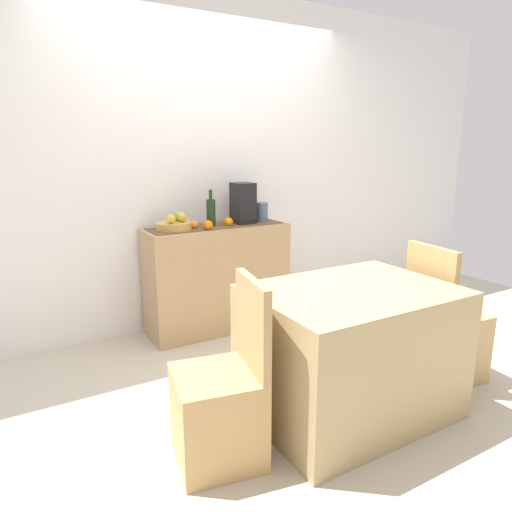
{
  "coord_description": "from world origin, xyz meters",
  "views": [
    {
      "loc": [
        -1.57,
        -2.37,
        1.5
      ],
      "look_at": [
        0.0,
        0.34,
        0.74
      ],
      "focal_mm": 32.11,
      "sensor_mm": 36.0,
      "label": 1
    }
  ],
  "objects_px": {
    "coffee_maker": "(243,203)",
    "chair_by_corner": "(444,339)",
    "sideboard_console": "(217,278)",
    "ceramic_vase": "(262,212)",
    "dining_table": "(350,351)",
    "chair_near_window": "(221,408)",
    "fruit_bowl": "(174,226)",
    "wine_bottle": "(211,212)"
  },
  "relations": [
    {
      "from": "coffee_maker",
      "to": "chair_by_corner",
      "type": "height_order",
      "value": "coffee_maker"
    },
    {
      "from": "sideboard_console",
      "to": "ceramic_vase",
      "type": "xyz_separation_m",
      "value": [
        0.43,
        0.0,
        0.52
      ]
    },
    {
      "from": "coffee_maker",
      "to": "dining_table",
      "type": "bearing_deg",
      "value": -95.04
    },
    {
      "from": "chair_near_window",
      "to": "fruit_bowl",
      "type": "bearing_deg",
      "value": 77.1
    },
    {
      "from": "chair_near_window",
      "to": "ceramic_vase",
      "type": "bearing_deg",
      "value": 53.22
    },
    {
      "from": "wine_bottle",
      "to": "chair_near_window",
      "type": "distance_m",
      "value": 1.79
    },
    {
      "from": "wine_bottle",
      "to": "chair_by_corner",
      "type": "xyz_separation_m",
      "value": [
        0.97,
        -1.5,
        -0.72
      ]
    },
    {
      "from": "dining_table",
      "to": "chair_near_window",
      "type": "xyz_separation_m",
      "value": [
        -0.81,
        -0.0,
        -0.1
      ]
    },
    {
      "from": "ceramic_vase",
      "to": "coffee_maker",
      "type": "bearing_deg",
      "value": 180.0
    },
    {
      "from": "wine_bottle",
      "to": "chair_near_window",
      "type": "height_order",
      "value": "wine_bottle"
    },
    {
      "from": "wine_bottle",
      "to": "coffee_maker",
      "type": "distance_m",
      "value": 0.29
    },
    {
      "from": "chair_near_window",
      "to": "wine_bottle",
      "type": "bearing_deg",
      "value": 66.47
    },
    {
      "from": "wine_bottle",
      "to": "chair_by_corner",
      "type": "relative_size",
      "value": 0.33
    },
    {
      "from": "fruit_bowl",
      "to": "chair_by_corner",
      "type": "distance_m",
      "value": 2.07
    },
    {
      "from": "sideboard_console",
      "to": "ceramic_vase",
      "type": "height_order",
      "value": "ceramic_vase"
    },
    {
      "from": "wine_bottle",
      "to": "coffee_maker",
      "type": "bearing_deg",
      "value": -0.0
    },
    {
      "from": "dining_table",
      "to": "chair_near_window",
      "type": "distance_m",
      "value": 0.82
    },
    {
      "from": "fruit_bowl",
      "to": "chair_near_window",
      "type": "bearing_deg",
      "value": -102.9
    },
    {
      "from": "dining_table",
      "to": "coffee_maker",
      "type": "bearing_deg",
      "value": 84.96
    },
    {
      "from": "dining_table",
      "to": "chair_near_window",
      "type": "bearing_deg",
      "value": -179.79
    },
    {
      "from": "wine_bottle",
      "to": "coffee_maker",
      "type": "xyz_separation_m",
      "value": [
        0.29,
        -0.0,
        0.05
      ]
    },
    {
      "from": "fruit_bowl",
      "to": "chair_by_corner",
      "type": "relative_size",
      "value": 0.3
    },
    {
      "from": "sideboard_console",
      "to": "chair_by_corner",
      "type": "height_order",
      "value": "chair_by_corner"
    },
    {
      "from": "fruit_bowl",
      "to": "coffee_maker",
      "type": "xyz_separation_m",
      "value": [
        0.6,
        0.0,
        0.13
      ]
    },
    {
      "from": "chair_by_corner",
      "to": "dining_table",
      "type": "bearing_deg",
      "value": -179.88
    },
    {
      "from": "coffee_maker",
      "to": "dining_table",
      "type": "height_order",
      "value": "coffee_maker"
    },
    {
      "from": "fruit_bowl",
      "to": "wine_bottle",
      "type": "bearing_deg",
      "value": 0.0
    },
    {
      "from": "wine_bottle",
      "to": "ceramic_vase",
      "type": "height_order",
      "value": "wine_bottle"
    },
    {
      "from": "wine_bottle",
      "to": "fruit_bowl",
      "type": "bearing_deg",
      "value": -180.0
    },
    {
      "from": "fruit_bowl",
      "to": "dining_table",
      "type": "xyz_separation_m",
      "value": [
        0.47,
        -1.5,
        -0.53
      ]
    },
    {
      "from": "ceramic_vase",
      "to": "dining_table",
      "type": "bearing_deg",
      "value": -101.78
    },
    {
      "from": "fruit_bowl",
      "to": "ceramic_vase",
      "type": "height_order",
      "value": "ceramic_vase"
    },
    {
      "from": "sideboard_console",
      "to": "dining_table",
      "type": "height_order",
      "value": "sideboard_console"
    },
    {
      "from": "coffee_maker",
      "to": "chair_by_corner",
      "type": "bearing_deg",
      "value": -65.65
    },
    {
      "from": "chair_near_window",
      "to": "sideboard_console",
      "type": "bearing_deg",
      "value": 65.13
    },
    {
      "from": "sideboard_console",
      "to": "coffee_maker",
      "type": "relative_size",
      "value": 3.45
    },
    {
      "from": "ceramic_vase",
      "to": "wine_bottle",
      "type": "bearing_deg",
      "value": 180.0
    },
    {
      "from": "fruit_bowl",
      "to": "ceramic_vase",
      "type": "distance_m",
      "value": 0.78
    },
    {
      "from": "ceramic_vase",
      "to": "sideboard_console",
      "type": "bearing_deg",
      "value": 180.0
    },
    {
      "from": "sideboard_console",
      "to": "coffee_maker",
      "type": "xyz_separation_m",
      "value": [
        0.25,
        0.0,
        0.6
      ]
    },
    {
      "from": "ceramic_vase",
      "to": "chair_near_window",
      "type": "xyz_separation_m",
      "value": [
        -1.12,
        -1.5,
        -0.68
      ]
    },
    {
      "from": "sideboard_console",
      "to": "ceramic_vase",
      "type": "distance_m",
      "value": 0.67
    }
  ]
}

